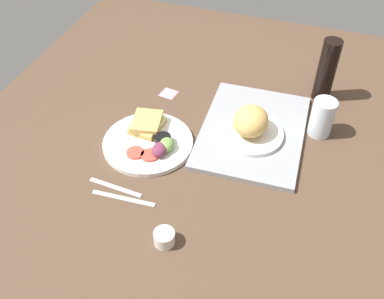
# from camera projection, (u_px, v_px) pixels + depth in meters

# --- Properties ---
(ground_plane) EXTENTS (1.90, 1.50, 0.03)m
(ground_plane) POSITION_uv_depth(u_px,v_px,m) (185.00, 156.00, 1.40)
(ground_plane) COLOR #4C3828
(serving_tray) EXTENTS (0.46, 0.35, 0.02)m
(serving_tray) POSITION_uv_depth(u_px,v_px,m) (253.00, 131.00, 1.45)
(serving_tray) COLOR gray
(serving_tray) RESTS_ON ground_plane
(bread_plate_near) EXTENTS (0.21, 0.21, 0.10)m
(bread_plate_near) POSITION_uv_depth(u_px,v_px,m) (251.00, 125.00, 1.40)
(bread_plate_near) COLOR white
(bread_plate_near) RESTS_ON serving_tray
(plate_with_salad) EXTENTS (0.29, 0.29, 0.05)m
(plate_with_salad) POSITION_uv_depth(u_px,v_px,m) (150.00, 140.00, 1.41)
(plate_with_salad) COLOR white
(plate_with_salad) RESTS_ON ground_plane
(drinking_glass) EXTENTS (0.08, 0.08, 0.13)m
(drinking_glass) POSITION_uv_depth(u_px,v_px,m) (322.00, 118.00, 1.41)
(drinking_glass) COLOR silver
(drinking_glass) RESTS_ON ground_plane
(soda_bottle) EXTENTS (0.06, 0.06, 0.23)m
(soda_bottle) POSITION_uv_depth(u_px,v_px,m) (327.00, 70.00, 1.52)
(soda_bottle) COLOR black
(soda_bottle) RESTS_ON ground_plane
(espresso_cup) EXTENTS (0.06, 0.06, 0.04)m
(espresso_cup) POSITION_uv_depth(u_px,v_px,m) (164.00, 238.00, 1.14)
(espresso_cup) COLOR silver
(espresso_cup) RESTS_ON ground_plane
(fork) EXTENTS (0.03, 0.17, 0.01)m
(fork) POSITION_uv_depth(u_px,v_px,m) (115.00, 187.00, 1.28)
(fork) COLOR #B7B7BC
(fork) RESTS_ON ground_plane
(knife) EXTENTS (0.02, 0.19, 0.01)m
(knife) POSITION_uv_depth(u_px,v_px,m) (123.00, 198.00, 1.25)
(knife) COLOR #B7B7BC
(knife) RESTS_ON ground_plane
(sticky_note) EXTENTS (0.06, 0.06, 0.00)m
(sticky_note) POSITION_uv_depth(u_px,v_px,m) (169.00, 93.00, 1.61)
(sticky_note) COLOR pink
(sticky_note) RESTS_ON ground_plane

